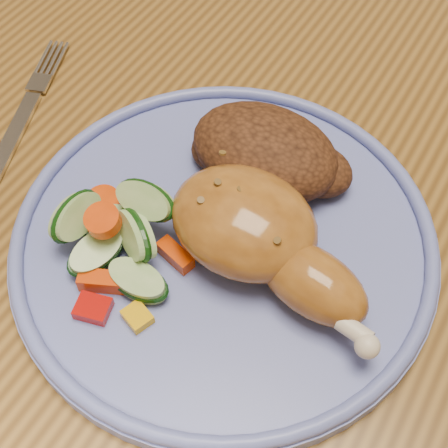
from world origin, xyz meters
name	(u,v)px	position (x,y,z in m)	size (l,w,h in m)	color
ground	(265,444)	(0.00, 0.00, 0.00)	(4.00, 4.00, 0.00)	brown
dining_table	(306,226)	(0.00, 0.00, 0.67)	(0.90, 1.40, 0.75)	brown
plate	(224,241)	(-0.02, -0.10, 0.76)	(0.29, 0.29, 0.01)	#5F6AB5
plate_rim	(224,233)	(-0.02, -0.10, 0.77)	(0.29, 0.29, 0.01)	#5F6AB5
chicken_leg	(260,236)	(0.00, -0.10, 0.79)	(0.16, 0.09, 0.05)	#A36322
rice_pilaf	(268,154)	(-0.03, -0.03, 0.78)	(0.12, 0.08, 0.05)	#4B2712
vegetable_pile	(116,236)	(-0.08, -0.15, 0.78)	(0.10, 0.10, 0.05)	#A50A05
fork	(20,121)	(-0.22, -0.08, 0.75)	(0.07, 0.15, 0.00)	silver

